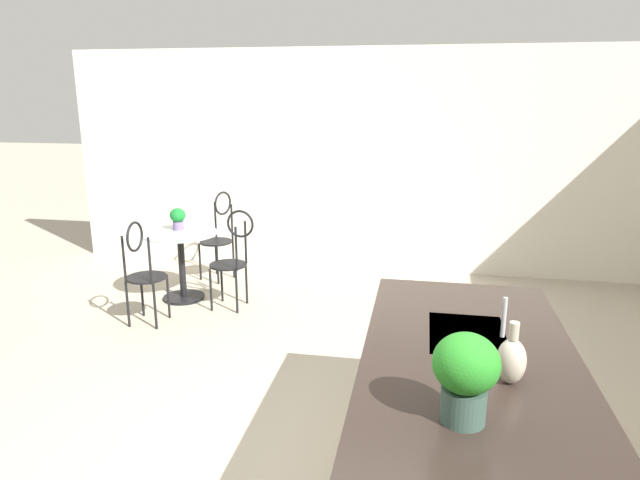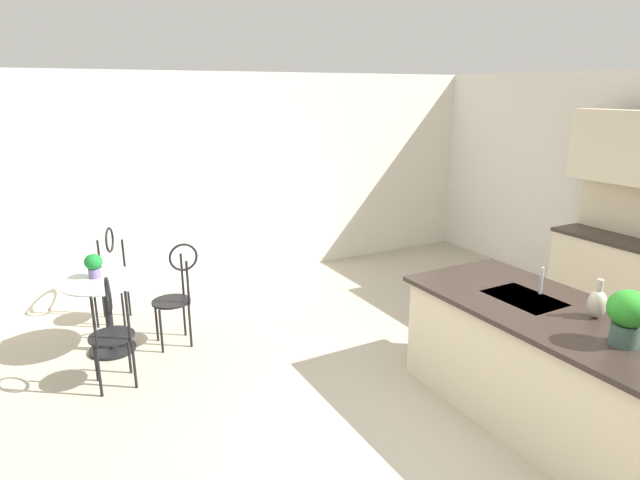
{
  "view_description": "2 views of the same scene",
  "coord_description": "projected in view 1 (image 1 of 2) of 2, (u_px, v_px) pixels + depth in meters",
  "views": [
    {
      "loc": [
        2.63,
        0.58,
        2.17
      ],
      "look_at": [
        -1.27,
        -0.14,
        1.13
      ],
      "focal_mm": 31.62,
      "sensor_mm": 36.0,
      "label": 1
    },
    {
      "loc": [
        2.35,
        -2.39,
        2.49
      ],
      "look_at": [
        -1.51,
        -0.28,
        1.23
      ],
      "focal_mm": 29.62,
      "sensor_mm": 36.0,
      "label": 2
    }
  ],
  "objects": [
    {
      "name": "wall_left_window",
      "position": [
        376.0,
        162.0,
        6.87
      ],
      "size": [
        0.12,
        7.8,
        2.7
      ],
      "primitive_type": "cube",
      "color": "silver",
      "rests_on": "ground"
    },
    {
      "name": "potted_plant_on_table",
      "position": [
        178.0,
        217.0,
        6.04
      ],
      "size": [
        0.17,
        0.17,
        0.24
      ],
      "color": "#7A669E",
      "rests_on": "bistro_table"
    },
    {
      "name": "potted_plant_counter_near",
      "position": [
        465.0,
        372.0,
        2.16
      ],
      "size": [
        0.26,
        0.26,
        0.37
      ],
      "color": "#385147",
      "rests_on": "kitchen_island"
    },
    {
      "name": "sink_faucet",
      "position": [
        504.0,
        317.0,
        2.95
      ],
      "size": [
        0.02,
        0.02,
        0.22
      ],
      "primitive_type": "cylinder",
      "color": "#B2B5BA",
      "rests_on": "kitchen_island"
    },
    {
      "name": "chair_by_island",
      "position": [
        233.0,
        255.0,
        5.73
      ],
      "size": [
        0.4,
        0.49,
        1.04
      ],
      "color": "black",
      "rests_on": "ground"
    },
    {
      "name": "chair_near_window",
      "position": [
        219.0,
        232.0,
        6.69
      ],
      "size": [
        0.52,
        0.49,
        1.04
      ],
      "color": "black",
      "rests_on": "ground"
    },
    {
      "name": "kitchen_island",
      "position": [
        469.0,
        473.0,
        2.61
      ],
      "size": [
        2.8,
        1.06,
        0.92
      ],
      "color": "beige",
      "rests_on": "ground"
    },
    {
      "name": "chair_toward_desk",
      "position": [
        143.0,
        268.0,
        5.3
      ],
      "size": [
        0.48,
        0.38,
        1.04
      ],
      "color": "black",
      "rests_on": "ground"
    },
    {
      "name": "bistro_table",
      "position": [
        182.0,
        259.0,
        6.02
      ],
      "size": [
        0.8,
        0.8,
        0.74
      ],
      "color": "black",
      "rests_on": "ground"
    },
    {
      "name": "vase_on_counter",
      "position": [
        511.0,
        360.0,
        2.48
      ],
      "size": [
        0.13,
        0.13,
        0.29
      ],
      "color": "#BCB29E",
      "rests_on": "kitchen_island"
    }
  ]
}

